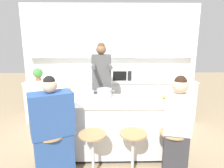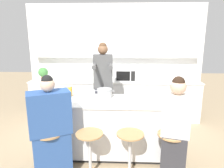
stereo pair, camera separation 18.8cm
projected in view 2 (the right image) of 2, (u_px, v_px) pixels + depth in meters
The scene contains 19 objects.
ground_plane at pixel (112, 152), 3.41m from camera, with size 16.00×16.00×0.00m, color tan.
wall_back at pixel (115, 53), 4.86m from camera, with size 4.24×0.22×2.70m.
back_counter at pixel (115, 99), 4.80m from camera, with size 3.93×0.64×0.94m.
kitchen_island at pixel (112, 127), 3.30m from camera, with size 2.05×0.73×0.93m.
bar_stool_leftmost at pixel (50, 153), 2.75m from camera, with size 0.38×0.38×0.66m.
bar_stool_center_left at pixel (90, 153), 2.74m from camera, with size 0.38×0.38×0.66m.
bar_stool_center_right at pixel (130, 154), 2.73m from camera, with size 0.38×0.38×0.66m.
bar_stool_rightmost at pixel (170, 155), 2.71m from camera, with size 0.38×0.38×0.66m.
person_cooking at pixel (103, 92), 3.76m from camera, with size 0.38×0.58×1.83m.
person_wrapped_blanket at pixel (51, 132), 2.68m from camera, with size 0.61×0.49×1.45m.
person_seated_near at pixel (175, 134), 2.61m from camera, with size 0.39×0.33×1.45m.
cooking_pot at pixel (105, 93), 3.31m from camera, with size 0.34×0.25×0.15m.
fruit_bowl at pixel (145, 101), 3.05m from camera, with size 0.19×0.19×0.07m.
coffee_cup_near at pixel (157, 102), 2.95m from camera, with size 0.11×0.08×0.09m.
coffee_cup_far at pixel (114, 102), 2.96m from camera, with size 0.11×0.08×0.10m.
banana_bunch at pixel (166, 98), 3.21m from camera, with size 0.19×0.13×0.06m.
juice_carton at pixel (69, 92), 3.40m from camera, with size 0.08×0.08×0.18m.
microwave at pixel (125, 75), 4.61m from camera, with size 0.49×0.33×0.28m.
potted_plant at pixel (43, 73), 4.73m from camera, with size 0.23×0.23×0.29m.
Camera 2 is at (0.13, -3.05, 1.91)m, focal length 32.00 mm.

